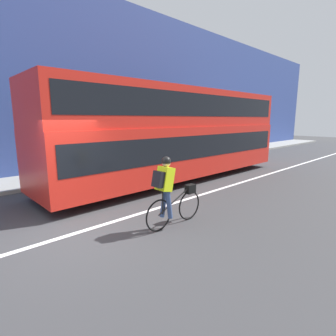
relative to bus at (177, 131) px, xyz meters
name	(u,v)px	position (x,y,z in m)	size (l,w,h in m)	color
ground_plane	(74,235)	(-5.52, -2.26, -2.05)	(80.00, 80.00, 0.00)	#38383A
road_center_line	(73,234)	(-5.52, -2.22, -2.04)	(50.00, 0.14, 0.01)	silver
sidewalk_curb	(8,185)	(-5.52, 3.51, -1.98)	(60.00, 2.45, 0.13)	gray
bus	(177,131)	(0.00, 0.00, 0.00)	(11.28, 2.59, 3.69)	black
cyclist_on_bike	(169,190)	(-3.69, -3.41, -1.14)	(1.78, 0.32, 1.70)	black
trash_bin	(159,153)	(1.99, 3.38, -1.45)	(0.50, 0.50, 0.94)	#194C23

